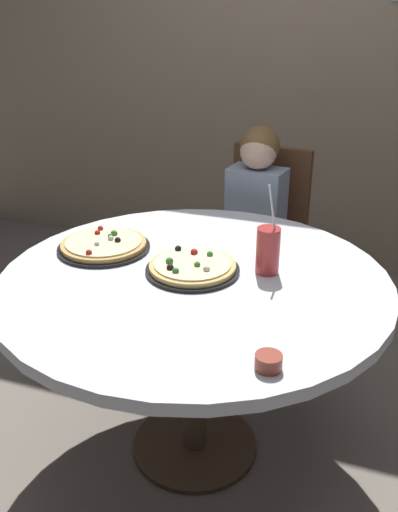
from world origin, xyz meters
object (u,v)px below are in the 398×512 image
at_px(diner_child, 248,254).
at_px(soda_cup, 268,250).
at_px(dining_table, 194,298).
at_px(pizza_cheese, 104,245).
at_px(chair_wooden, 262,233).
at_px(pizza_veggie, 192,267).
at_px(sauce_bowl, 269,362).

relative_size(diner_child, soda_cup, 3.53).
height_order(dining_table, pizza_cheese, pizza_cheese).
distance_m(chair_wooden, pizza_veggie, 0.98).
distance_m(dining_table, soda_cup, 0.30).
bearing_deg(sauce_bowl, dining_table, 129.36).
bearing_deg(soda_cup, pizza_veggie, -161.57).
bearing_deg(diner_child, soda_cup, -71.24).
xyz_separation_m(soda_cup, sauce_bowl, (0.13, -0.53, -0.06)).
bearing_deg(pizza_veggie, dining_table, -58.65).
height_order(dining_table, chair_wooden, chair_wooden).
distance_m(diner_child, soda_cup, 0.81).
relative_size(chair_wooden, pizza_veggie, 2.96).
xyz_separation_m(diner_child, pizza_veggie, (-0.01, -0.77, 0.28)).
bearing_deg(soda_cup, diner_child, 108.76).
bearing_deg(pizza_veggie, diner_child, 89.63).
xyz_separation_m(dining_table, soda_cup, (0.22, 0.11, 0.17)).
relative_size(dining_table, soda_cup, 4.28).
xyz_separation_m(pizza_cheese, sauce_bowl, (0.74, -0.52, 0.00)).
xyz_separation_m(pizza_cheese, soda_cup, (0.61, 0.01, 0.06)).
relative_size(pizza_veggie, pizza_cheese, 0.94).
xyz_separation_m(dining_table, pizza_cheese, (-0.39, 0.09, 0.10)).
bearing_deg(pizza_cheese, soda_cup, 1.04).
height_order(diner_child, pizza_veggie, diner_child).
relative_size(pizza_cheese, soda_cup, 1.11).
xyz_separation_m(dining_table, chair_wooden, (0.01, 0.98, -0.13)).
relative_size(chair_wooden, pizza_cheese, 2.78).
bearing_deg(chair_wooden, pizza_veggie, -91.68).
height_order(chair_wooden, pizza_cheese, chair_wooden).
xyz_separation_m(dining_table, sauce_bowl, (0.35, -0.43, 0.11)).
xyz_separation_m(chair_wooden, diner_child, (-0.02, -0.18, -0.05)).
bearing_deg(chair_wooden, dining_table, -90.74).
relative_size(pizza_veggie, soda_cup, 1.05).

